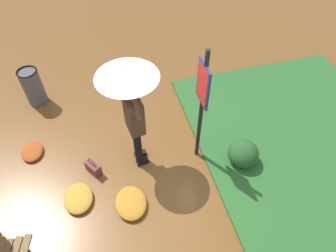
# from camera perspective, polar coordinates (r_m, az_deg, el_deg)

# --- Properties ---
(ground_plane) EXTENTS (18.00, 18.00, 0.00)m
(ground_plane) POSITION_cam_1_polar(r_m,az_deg,el_deg) (5.61, -4.09, -7.71)
(ground_plane) COLOR brown
(grass_verge) EXTENTS (4.80, 4.00, 0.05)m
(grass_verge) POSITION_cam_1_polar(r_m,az_deg,el_deg) (6.49, 24.05, -2.65)
(grass_verge) COLOR #2D662D
(grass_verge) RESTS_ON ground_plane
(person_with_umbrella) EXTENTS (0.96, 0.96, 2.04)m
(person_with_umbrella) POSITION_cam_1_polar(r_m,az_deg,el_deg) (4.62, -7.07, 5.88)
(person_with_umbrella) COLOR black
(person_with_umbrella) RESTS_ON ground_plane
(info_sign_post) EXTENTS (0.44, 0.07, 2.30)m
(info_sign_post) POSITION_cam_1_polar(r_m,az_deg,el_deg) (4.73, 6.40, 5.41)
(info_sign_post) COLOR black
(info_sign_post) RESTS_ON ground_plane
(handbag) EXTENTS (0.33, 0.28, 0.37)m
(handbag) POSITION_cam_1_polar(r_m,az_deg,el_deg) (5.59, -13.78, -7.63)
(handbag) COLOR brown
(handbag) RESTS_ON ground_plane
(trash_bin) EXTENTS (0.42, 0.42, 0.83)m
(trash_bin) POSITION_cam_1_polar(r_m,az_deg,el_deg) (7.05, -23.93, 6.74)
(trash_bin) COLOR #4C4C51
(trash_bin) RESTS_ON ground_plane
(shrub_cluster) EXTENTS (0.60, 0.54, 0.49)m
(shrub_cluster) POSITION_cam_1_polar(r_m,az_deg,el_deg) (5.67, 13.84, -4.83)
(shrub_cluster) COLOR #285628
(shrub_cluster) RESTS_ON ground_plane
(leaf_pile_near_person) EXTENTS (0.60, 0.48, 0.13)m
(leaf_pile_near_person) POSITION_cam_1_polar(r_m,az_deg,el_deg) (5.41, -16.41, -12.80)
(leaf_pile_near_person) COLOR gold
(leaf_pile_near_person) RESTS_ON ground_plane
(leaf_pile_by_bench) EXTENTS (0.49, 0.39, 0.11)m
(leaf_pile_by_bench) POSITION_cam_1_polar(r_m,az_deg,el_deg) (6.28, -24.05, -4.37)
(leaf_pile_by_bench) COLOR #B74C1E
(leaf_pile_by_bench) RESTS_ON ground_plane
(leaf_pile_far_path) EXTENTS (0.64, 0.51, 0.14)m
(leaf_pile_far_path) POSITION_cam_1_polar(r_m,az_deg,el_deg) (5.19, -6.95, -14.06)
(leaf_pile_far_path) COLOR #C68428
(leaf_pile_far_path) RESTS_ON ground_plane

